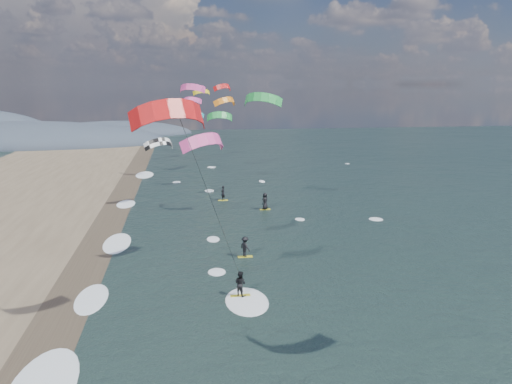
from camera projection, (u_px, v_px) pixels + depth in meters
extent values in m
cube|color=#382D23|center=(48.00, 341.00, 25.37)|extent=(3.00, 240.00, 0.00)
ellipsoid|color=#3D4756|center=(19.00, 145.00, 108.29)|extent=(64.00, 24.00, 10.00)
ellipsoid|color=#3D4756|center=(115.00, 134.00, 130.24)|extent=(40.00, 18.00, 7.00)
cube|color=gold|center=(240.00, 296.00, 30.76)|extent=(1.24, 0.38, 0.06)
imported|color=black|center=(240.00, 283.00, 30.58)|extent=(0.96, 0.96, 1.58)
ellipsoid|color=white|center=(247.00, 301.00, 30.03)|extent=(2.60, 4.20, 0.12)
cylinder|color=black|center=(213.00, 206.00, 26.23)|extent=(0.02, 0.02, 12.56)
cube|color=gold|center=(245.00, 257.00, 37.76)|extent=(1.10, 0.35, 0.05)
imported|color=black|center=(245.00, 246.00, 37.59)|extent=(1.00, 1.16, 1.56)
cube|color=gold|center=(265.00, 209.00, 52.07)|extent=(1.10, 0.35, 0.05)
imported|color=black|center=(265.00, 201.00, 51.88)|extent=(0.97, 1.00, 1.73)
cube|color=gold|center=(223.00, 200.00, 56.17)|extent=(1.10, 0.35, 0.05)
imported|color=black|center=(223.00, 193.00, 55.99)|extent=(0.67, 0.71, 1.63)
ellipsoid|color=white|center=(90.00, 299.00, 30.38)|extent=(2.40, 5.40, 0.11)
ellipsoid|color=white|center=(113.00, 243.00, 41.01)|extent=(2.40, 5.40, 0.11)
ellipsoid|color=white|center=(130.00, 204.00, 54.54)|extent=(2.40, 5.40, 0.11)
ellipsoid|color=white|center=(142.00, 175.00, 71.94)|extent=(2.40, 5.40, 0.11)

